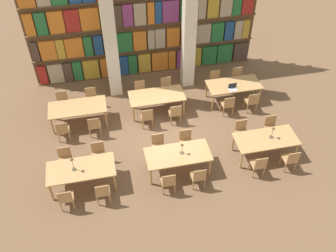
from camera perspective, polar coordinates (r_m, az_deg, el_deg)
name	(u,v)px	position (r m, az deg, el deg)	size (l,w,h in m)	color
ground_plane	(167,137)	(13.17, -0.13, -1.73)	(40.00, 40.00, 0.00)	brown
bookshelf_bank	(144,13)	(14.94, -3.63, 16.87)	(9.09, 0.35, 5.50)	brown
pillar_left	(108,24)	(13.64, -9.10, 15.16)	(0.46, 0.46, 6.00)	silver
pillar_center	(190,15)	(14.05, 3.33, 16.48)	(0.46, 0.46, 6.00)	silver
reading_table_0	(81,170)	(11.56, -13.10, -6.57)	(2.03, 0.96, 0.75)	tan
chair_0	(66,198)	(11.30, -15.29, -10.51)	(0.42, 0.40, 0.86)	tan
chair_1	(65,159)	(12.29, -15.39, -4.85)	(0.42, 0.40, 0.86)	tan
chair_2	(103,192)	(11.20, -9.94, -9.82)	(0.42, 0.40, 0.86)	tan
chair_3	(99,154)	(12.20, -10.53, -4.18)	(0.42, 0.40, 0.86)	tan
desk_lamp_0	(72,162)	(11.28, -14.40, -5.34)	(0.14, 0.14, 0.50)	brown
reading_table_1	(178,156)	(11.66, 1.52, -4.52)	(2.03, 0.96, 0.75)	tan
chair_4	(168,181)	(11.27, 0.02, -8.43)	(0.42, 0.40, 0.86)	tan
chair_5	(158,145)	(12.26, -1.47, -2.95)	(0.42, 0.40, 0.86)	tan
chair_6	(198,176)	(11.43, 4.64, -7.64)	(0.42, 0.40, 0.86)	tan
chair_7	(186,141)	(12.41, 2.76, -2.30)	(0.42, 0.40, 0.86)	tan
desk_lamp_1	(182,147)	(11.43, 2.15, -3.17)	(0.14, 0.14, 0.42)	brown
reading_table_2	(266,140)	(12.53, 14.68, -2.10)	(2.03, 0.96, 0.75)	tan
chair_8	(259,165)	(12.03, 13.64, -5.73)	(0.42, 0.40, 0.86)	tan
chair_9	(241,131)	(12.97, 11.13, -0.79)	(0.42, 0.40, 0.86)	tan
chair_10	(290,159)	(12.46, 18.16, -4.83)	(0.42, 0.40, 0.86)	tan
chair_11	(271,127)	(13.36, 15.41, -0.11)	(0.42, 0.40, 0.86)	tan
desk_lamp_2	(273,131)	(12.36, 15.70, -0.67)	(0.14, 0.14, 0.44)	brown
reading_table_3	(78,109)	(13.66, -13.62, 2.61)	(2.03, 0.96, 0.75)	tan
chair_12	(63,130)	(13.27, -15.72, -0.54)	(0.42, 0.40, 0.86)	tan
chair_13	(63,102)	(14.44, -15.77, 3.56)	(0.42, 0.40, 0.86)	tan
chair_14	(94,125)	(13.19, -11.18, 0.11)	(0.42, 0.40, 0.86)	tan
chair_15	(91,98)	(14.36, -11.59, 4.19)	(0.42, 0.40, 0.86)	tan
reading_table_4	(157,97)	(13.78, -1.73, 4.44)	(2.03, 0.96, 0.75)	tan
chair_16	(147,117)	(13.29, -3.21, 1.42)	(0.42, 0.40, 0.86)	tan
chair_17	(140,91)	(14.45, -4.23, 5.37)	(0.42, 0.40, 0.86)	tan
chair_18	(175,113)	(13.43, 1.10, 2.03)	(0.42, 0.40, 0.86)	tan
chair_19	(166,87)	(14.58, -0.25, 5.90)	(0.42, 0.40, 0.86)	tan
reading_table_5	(234,86)	(14.53, 9.97, 6.05)	(2.03, 0.96, 0.75)	tan
chair_20	(228,104)	(13.96, 9.10, 3.27)	(0.42, 0.40, 0.86)	tan
chair_21	(215,80)	(15.08, 7.24, 6.93)	(0.42, 0.40, 0.86)	tan
chair_22	(252,101)	(14.28, 12.63, 3.73)	(0.42, 0.40, 0.86)	tan
chair_23	(238,77)	(15.37, 10.56, 7.30)	(0.42, 0.40, 0.86)	tan
laptop	(233,88)	(14.20, 9.87, 5.68)	(0.32, 0.22, 0.21)	silver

